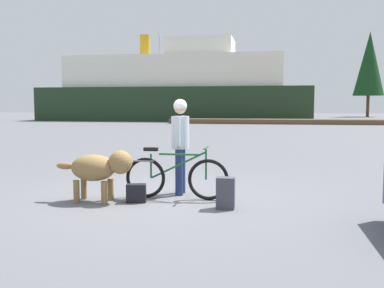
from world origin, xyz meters
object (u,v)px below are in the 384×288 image
at_px(bicycle, 176,177).
at_px(dog, 99,168).
at_px(person_cyclist, 180,137).
at_px(handbag_pannier, 136,193).
at_px(backpack, 226,193).
at_px(sailboat_moored, 160,116).
at_px(ferry_boat, 177,90).

xyz_separation_m(bicycle, dog, (-1.20, -0.43, 0.19)).
height_order(person_cyclist, handbag_pannier, person_cyclist).
xyz_separation_m(backpack, handbag_pannier, (-1.50, 0.19, -0.09)).
bearing_deg(bicycle, sailboat_moored, 104.79).
relative_size(person_cyclist, dog, 1.29).
distance_m(backpack, handbag_pannier, 1.52).
bearing_deg(bicycle, person_cyclist, 90.20).
bearing_deg(person_cyclist, dog, -144.98).
distance_m(ferry_boat, sailboat_moored, 3.30).
bearing_deg(handbag_pannier, sailboat_moored, 103.79).
bearing_deg(handbag_pannier, bicycle, 32.07).
bearing_deg(dog, bicycle, 19.65).
height_order(person_cyclist, backpack, person_cyclist).
bearing_deg(person_cyclist, sailboat_moored, 104.95).
relative_size(person_cyclist, sailboat_moored, 0.19).
relative_size(bicycle, handbag_pannier, 5.63).
xyz_separation_m(handbag_pannier, sailboat_moored, (-9.03, 36.80, 0.36)).
distance_m(person_cyclist, sailboat_moored, 37.28).
bearing_deg(backpack, ferry_boat, 103.24).
height_order(dog, handbag_pannier, dog).
height_order(bicycle, backpack, bicycle).
xyz_separation_m(bicycle, handbag_pannier, (-0.59, -0.37, -0.23)).
xyz_separation_m(dog, sailboat_moored, (-8.42, 36.86, -0.06)).
bearing_deg(dog, handbag_pannier, 5.69).
bearing_deg(sailboat_moored, handbag_pannier, -76.21).
bearing_deg(sailboat_moored, ferry_boat, 37.62).
height_order(ferry_boat, sailboat_moored, sailboat_moored).
height_order(handbag_pannier, ferry_boat, ferry_boat).
relative_size(dog, handbag_pannier, 4.15).
relative_size(bicycle, person_cyclist, 1.05).
bearing_deg(handbag_pannier, ferry_boat, 101.14).
relative_size(backpack, sailboat_moored, 0.05).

